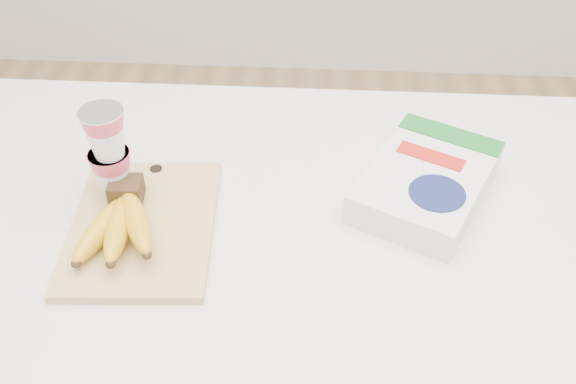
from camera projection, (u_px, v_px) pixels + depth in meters
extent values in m
cube|color=tan|center=(143.00, 226.00, 0.95)|extent=(0.22, 0.30, 0.01)
cube|color=#382816|center=(126.00, 190.00, 0.96)|extent=(0.05, 0.05, 0.03)
ellipsoid|color=gold|center=(102.00, 228.00, 0.91)|extent=(0.07, 0.16, 0.05)
sphere|color=#382816|center=(76.00, 263.00, 0.86)|extent=(0.01, 0.01, 0.01)
ellipsoid|color=gold|center=(119.00, 226.00, 0.91)|extent=(0.05, 0.16, 0.05)
sphere|color=#382816|center=(110.00, 264.00, 0.85)|extent=(0.01, 0.01, 0.01)
ellipsoid|color=gold|center=(136.00, 221.00, 0.91)|extent=(0.10, 0.15, 0.05)
sphere|color=#382816|center=(147.00, 255.00, 0.86)|extent=(0.01, 0.01, 0.01)
cylinder|color=silver|center=(100.00, 112.00, 0.90)|extent=(0.06, 0.06, 0.00)
cube|color=white|center=(426.00, 182.00, 1.00)|extent=(0.26, 0.30, 0.05)
cube|color=#186C24|center=(451.00, 135.00, 1.04)|extent=(0.17, 0.11, 0.00)
cylinder|color=#141E4C|center=(437.00, 193.00, 0.93)|extent=(0.11, 0.11, 0.00)
cube|color=red|center=(431.00, 156.00, 1.00)|extent=(0.11, 0.07, 0.00)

